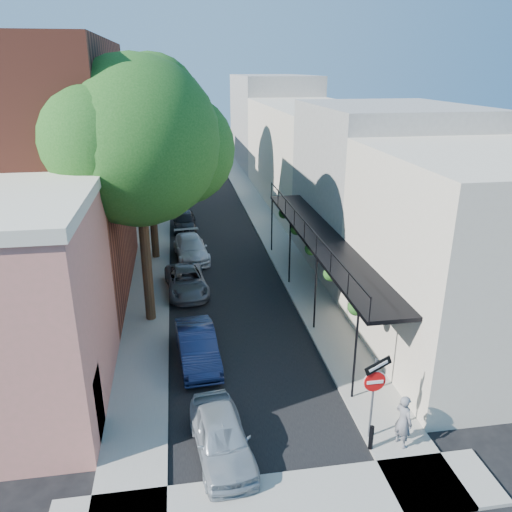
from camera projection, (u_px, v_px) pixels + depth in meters
name	position (u px, v px, depth m)	size (l,w,h in m)	color
ground	(275.00, 476.00, 14.08)	(160.00, 160.00, 0.00)	black
road_surface	(206.00, 205.00, 41.78)	(6.00, 64.00, 0.01)	black
sidewalk_left	(158.00, 206.00, 41.18)	(2.00, 64.00, 0.12)	gray
sidewalk_right	(253.00, 202.00, 42.35)	(2.00, 64.00, 0.12)	gray
sidewalk_cross	(282.00, 503.00, 13.14)	(12.00, 2.00, 0.12)	gray
buildings_left	(81.00, 151.00, 37.53)	(10.10, 59.10, 12.00)	#D97B6F
buildings_right	(314.00, 150.00, 41.06)	(9.80, 55.00, 10.00)	beige
sign_post	(375.00, 385.00, 14.72)	(0.89, 0.17, 2.99)	#595B60
bollard	(371.00, 438.00, 14.80)	(0.14, 0.14, 0.80)	black
oak_near	(148.00, 144.00, 20.27)	(7.48, 6.80, 11.42)	black
oak_mid	(154.00, 139.00, 27.91)	(6.60, 6.00, 10.20)	black
oak_far	(158.00, 105.00, 35.84)	(7.70, 7.00, 11.90)	black
parked_car_a	(222.00, 436.00, 14.65)	(1.55, 3.85, 1.31)	#919AA0
parked_car_b	(197.00, 346.00, 19.35)	(1.42, 4.08, 1.34)	#141E40
parked_car_c	(187.00, 281.00, 25.41)	(1.97, 4.26, 1.19)	#57585E
parked_car_d	(191.00, 248.00, 29.93)	(1.81, 4.46, 1.30)	silver
parked_car_e	(185.00, 221.00, 35.18)	(1.56, 3.87, 1.32)	black
pedestrian	(403.00, 421.00, 14.80)	(0.63, 0.41, 1.73)	slate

